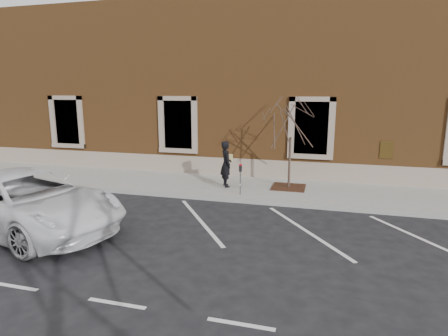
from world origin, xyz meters
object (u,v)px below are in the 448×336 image
(parking_meter, at_px, (240,173))
(sapling, at_px, (291,123))
(white_truck, at_px, (25,201))
(man, at_px, (226,164))

(parking_meter, height_order, sapling, sapling)
(sapling, relative_size, white_truck, 0.60)
(man, xyz_separation_m, parking_meter, (0.83, -1.06, -0.11))
(parking_meter, xyz_separation_m, white_truck, (-5.20, -4.73, -0.11))
(sapling, xyz_separation_m, white_truck, (-6.82, -6.27, -1.86))
(man, relative_size, sapling, 0.50)
(parking_meter, xyz_separation_m, sapling, (1.62, 1.54, 1.75))
(man, height_order, white_truck, man)
(parking_meter, height_order, white_truck, white_truck)
(white_truck, bearing_deg, sapling, -34.31)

